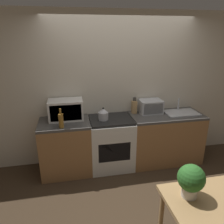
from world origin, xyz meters
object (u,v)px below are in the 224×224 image
at_px(stove_range, 111,143).
at_px(bottle, 61,120).
at_px(dining_table, 208,211).
at_px(toaster_oven, 150,106).
at_px(kettle, 103,114).
at_px(microwave, 66,110).

relative_size(stove_range, bottle, 3.00).
bearing_deg(dining_table, stove_range, 107.19).
bearing_deg(toaster_oven, kettle, -169.66).
xyz_separation_m(stove_range, kettle, (-0.13, -0.02, 0.54)).
bearing_deg(stove_range, microwave, 170.45).
distance_m(bottle, toaster_oven, 1.58).
distance_m(stove_range, toaster_oven, 0.94).
xyz_separation_m(stove_range, microwave, (-0.72, 0.12, 0.62)).
bearing_deg(kettle, toaster_oven, 10.34).
distance_m(microwave, dining_table, 2.42).
bearing_deg(microwave, toaster_oven, 0.77).
xyz_separation_m(microwave, dining_table, (1.30, -1.99, -0.43)).
bearing_deg(toaster_oven, dining_table, -94.57).
height_order(kettle, dining_table, kettle).
bearing_deg(microwave, kettle, -13.18).
relative_size(kettle, bottle, 0.70).
bearing_deg(toaster_oven, bottle, -166.87).
bearing_deg(microwave, bottle, -102.20).
xyz_separation_m(stove_range, toaster_oven, (0.74, 0.14, 0.57)).
distance_m(stove_range, kettle, 0.56).
height_order(stove_range, toaster_oven, toaster_oven).
height_order(kettle, microwave, microwave).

